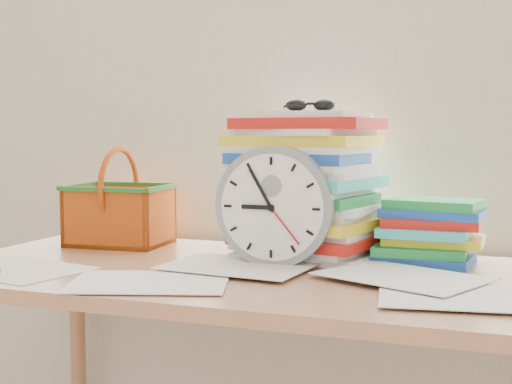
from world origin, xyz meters
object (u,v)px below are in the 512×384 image
at_px(desk, 247,302).
at_px(basket, 120,197).
at_px(paper_stack, 306,185).
at_px(clock, 275,206).
at_px(book_stack, 428,231).

relative_size(desk, basket, 5.46).
distance_m(paper_stack, basket, 0.52).
relative_size(desk, clock, 5.18).
relative_size(book_stack, basket, 0.97).
bearing_deg(clock, basket, 163.16).
xyz_separation_m(desk, basket, (-0.44, 0.20, 0.20)).
distance_m(clock, basket, 0.51).
height_order(desk, basket, basket).
height_order(desk, book_stack, book_stack).
bearing_deg(paper_stack, book_stack, 2.12).
xyz_separation_m(desk, paper_stack, (0.07, 0.20, 0.25)).
bearing_deg(basket, book_stack, -2.99).
bearing_deg(desk, basket, 155.41).
xyz_separation_m(book_stack, basket, (-0.81, -0.01, 0.05)).
bearing_deg(book_stack, paper_stack, -177.88).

